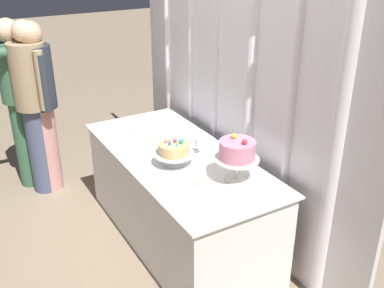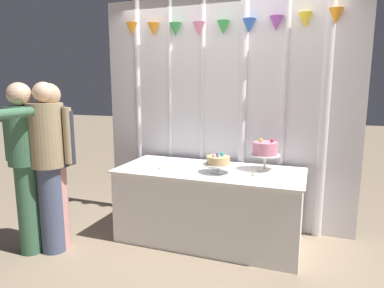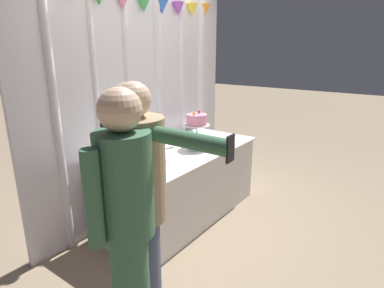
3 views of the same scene
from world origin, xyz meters
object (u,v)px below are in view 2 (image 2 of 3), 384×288
wine_glass (219,158)px  guest_man_dark_suit (49,161)px  guest_girl_blue_dress (24,159)px  cake_display_nearright (265,150)px  cake_display_nearleft (218,161)px  tealight_near_left (174,168)px  cake_table (209,205)px  tealight_far_left (161,168)px  tealight_near_right (253,175)px  guest_man_pink_jacket (53,160)px

wine_glass → guest_man_dark_suit: guest_man_dark_suit is taller
wine_glass → guest_girl_blue_dress: (-1.61, -1.02, 0.08)m
cake_display_nearright → cake_display_nearleft: bearing=-148.1°
tealight_near_left → guest_man_dark_suit: (-1.01, -0.67, 0.13)m
tealight_near_left → guest_girl_blue_dress: 1.44m
cake_table → tealight_far_left: (-0.49, -0.15, 0.39)m
cake_display_nearright → tealight_near_right: bearing=-104.1°
wine_glass → cake_display_nearleft: bearing=-76.3°
guest_girl_blue_dress → cake_display_nearleft: bearing=24.8°
cake_display_nearright → tealight_near_right: size_ratio=8.06×
tealight_near_right → guest_man_pink_jacket: size_ratio=0.02×
tealight_near_left → guest_man_dark_suit: 1.22m
tealight_near_left → guest_man_dark_suit: guest_man_dark_suit is taller
cake_table → wine_glass: bearing=70.9°
cake_table → cake_display_nearright: size_ratio=5.82×
cake_table → guest_girl_blue_dress: bearing=-150.9°
guest_girl_blue_dress → guest_man_dark_suit: (0.19, 0.11, -0.03)m
cake_display_nearright → guest_man_pink_jacket: 2.09m
cake_display_nearright → tealight_near_left: 0.95m
cake_table → tealight_far_left: tealight_far_left is taller
cake_display_nearright → guest_man_pink_jacket: bearing=-155.3°
tealight_near_left → cake_table: bearing=13.1°
tealight_near_right → guest_girl_blue_dress: bearing=-159.4°
cake_display_nearleft → cake_table: bearing=141.3°
cake_display_nearright → guest_man_pink_jacket: (-1.89, -0.87, -0.07)m
cake_display_nearright → wine_glass: (-0.48, -0.01, -0.12)m
tealight_far_left → guest_man_dark_suit: guest_man_dark_suit is taller
cake_table → tealight_near_left: bearing=-166.9°
tealight_near_left → guest_man_dark_suit: bearing=-146.4°
cake_table → tealight_near_right: 0.62m
tealight_near_right → guest_man_pink_jacket: 1.93m
tealight_near_left → guest_girl_blue_dress: (-1.20, -0.78, 0.16)m
tealight_near_left → guest_man_pink_jacket: (-1.00, -0.62, 0.13)m
cake_display_nearleft → tealight_far_left: 0.61m
guest_man_pink_jacket → guest_girl_blue_dress: (-0.20, -0.16, 0.03)m
tealight_far_left → tealight_near_right: (0.95, 0.04, 0.00)m
tealight_far_left → guest_girl_blue_dress: 1.30m
cake_table → cake_display_nearright: 0.81m
tealight_far_left → guest_girl_blue_dress: size_ratio=0.03×
tealight_near_right → guest_man_pink_jacket: (-1.83, -0.60, 0.13)m
cake_display_nearleft → guest_man_pink_jacket: 1.60m
tealight_near_right → tealight_far_left: bearing=-177.5°
cake_table → tealight_near_left: size_ratio=38.70×
tealight_near_left → cake_display_nearleft: bearing=-1.0°
cake_display_nearright → tealight_near_left: size_ratio=6.64×
tealight_far_left → guest_man_dark_suit: 1.08m
tealight_far_left → guest_man_dark_suit: bearing=-145.4°
tealight_far_left → guest_girl_blue_dress: (-1.07, -0.72, 0.16)m
cake_display_nearleft → guest_man_dark_suit: 1.63m
cake_display_nearleft → cake_display_nearright: 0.50m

